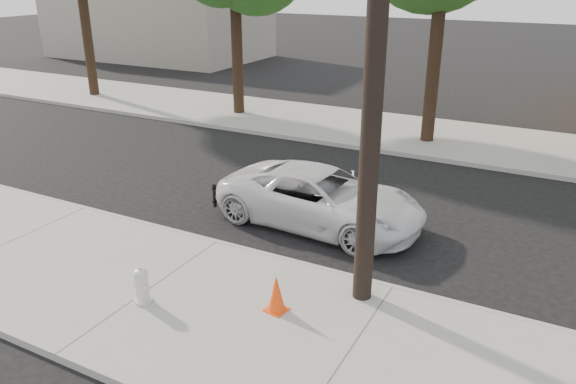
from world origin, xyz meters
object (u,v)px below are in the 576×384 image
object	(u,v)px
utility_pole	(376,40)
police_cruiser	(321,198)
fire_hydrant	(142,286)
traffic_cone	(276,294)

from	to	relation	value
utility_pole	police_cruiser	world-z (taller)	utility_pole
police_cruiser	fire_hydrant	size ratio (longest dim) A/B	7.42
police_cruiser	traffic_cone	xyz separation A→B (m)	(0.94, -3.88, -0.20)
fire_hydrant	traffic_cone	size ratio (longest dim) A/B	0.97
police_cruiser	fire_hydrant	world-z (taller)	police_cruiser
utility_pole	traffic_cone	size ratio (longest dim) A/B	13.09
police_cruiser	fire_hydrant	distance (m)	4.94
police_cruiser	traffic_cone	world-z (taller)	police_cruiser
utility_pole	police_cruiser	distance (m)	5.29
fire_hydrant	traffic_cone	xyz separation A→B (m)	(2.25, 0.88, 0.01)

